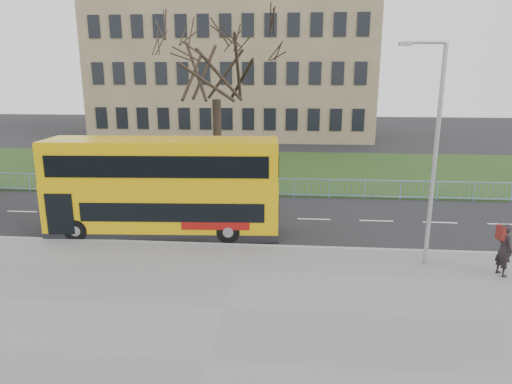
% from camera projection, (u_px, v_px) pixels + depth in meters
% --- Properties ---
extents(ground, '(120.00, 120.00, 0.00)m').
position_uv_depth(ground, '(248.00, 235.00, 20.15)').
color(ground, black).
rests_on(ground, ground).
extents(pavement, '(80.00, 10.50, 0.12)m').
position_uv_depth(pavement, '(224.00, 309.00, 13.62)').
color(pavement, slate).
rests_on(pavement, ground).
extents(kerb, '(80.00, 0.20, 0.14)m').
position_uv_depth(kerb, '(244.00, 246.00, 18.64)').
color(kerb, gray).
rests_on(kerb, ground).
extents(grass_verge, '(80.00, 15.40, 0.08)m').
position_uv_depth(grass_verge, '(268.00, 169.00, 33.94)').
color(grass_verge, '#233D16').
rests_on(grass_verge, ground).
extents(guard_railing, '(40.00, 0.12, 1.10)m').
position_uv_depth(guard_railing, '(260.00, 187.00, 26.38)').
color(guard_railing, '#7CA3DE').
rests_on(guard_railing, ground).
extents(bare_tree, '(8.79, 8.79, 12.56)m').
position_uv_depth(bare_tree, '(216.00, 83.00, 28.46)').
color(bare_tree, black).
rests_on(bare_tree, grass_verge).
extents(civic_building, '(30.00, 15.00, 14.00)m').
position_uv_depth(civic_building, '(236.00, 73.00, 52.59)').
color(civic_building, '#7E6F50').
rests_on(civic_building, ground).
extents(yellow_bus, '(10.06, 2.97, 4.16)m').
position_uv_depth(yellow_bus, '(163.00, 185.00, 19.74)').
color(yellow_bus, '#D6A709').
rests_on(yellow_bus, ground).
extents(pedestrian, '(0.61, 0.77, 1.85)m').
position_uv_depth(pedestrian, '(504.00, 250.00, 15.61)').
color(pedestrian, black).
rests_on(pedestrian, pavement).
extents(street_lamp, '(1.65, 0.41, 7.80)m').
position_uv_depth(street_lamp, '(433.00, 148.00, 15.71)').
color(street_lamp, '#92969A').
rests_on(street_lamp, pavement).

